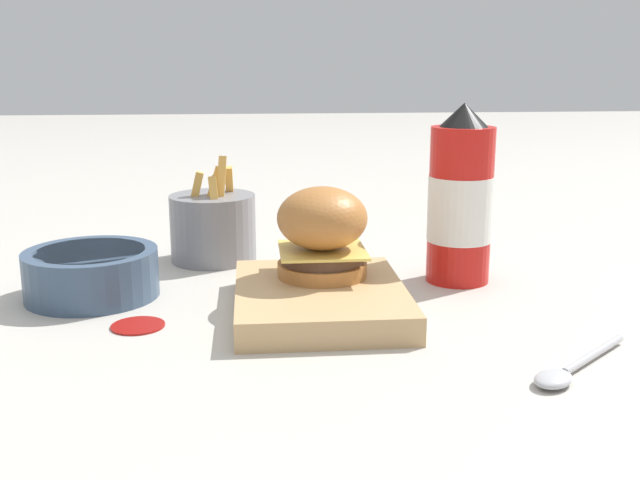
{
  "coord_description": "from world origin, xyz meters",
  "views": [
    {
      "loc": [
        0.73,
        -0.05,
        0.26
      ],
      "look_at": [
        -0.02,
        0.02,
        0.08
      ],
      "focal_mm": 42.0,
      "sensor_mm": 36.0,
      "label": 1
    }
  ],
  "objects_px": {
    "fries_basket": "(213,226)",
    "spoon": "(566,371)",
    "side_bowl": "(91,272)",
    "burger": "(322,231)",
    "ketchup_bottle": "(460,201)",
    "serving_board": "(320,299)"
  },
  "relations": [
    {
      "from": "burger",
      "to": "ketchup_bottle",
      "type": "relative_size",
      "value": 0.47
    },
    {
      "from": "ketchup_bottle",
      "to": "fries_basket",
      "type": "xyz_separation_m",
      "value": [
        -0.12,
        -0.3,
        -0.05
      ]
    },
    {
      "from": "burger",
      "to": "fries_basket",
      "type": "xyz_separation_m",
      "value": [
        -0.19,
        -0.13,
        -0.03
      ]
    },
    {
      "from": "burger",
      "to": "fries_basket",
      "type": "height_order",
      "value": "fries_basket"
    },
    {
      "from": "serving_board",
      "to": "side_bowl",
      "type": "distance_m",
      "value": 0.26
    },
    {
      "from": "side_bowl",
      "to": "spoon",
      "type": "relative_size",
      "value": 1.18
    },
    {
      "from": "serving_board",
      "to": "spoon",
      "type": "relative_size",
      "value": 1.75
    },
    {
      "from": "side_bowl",
      "to": "fries_basket",
      "type": "bearing_deg",
      "value": 138.65
    },
    {
      "from": "burger",
      "to": "side_bowl",
      "type": "relative_size",
      "value": 0.67
    },
    {
      "from": "serving_board",
      "to": "side_bowl",
      "type": "bearing_deg",
      "value": -107.09
    },
    {
      "from": "fries_basket",
      "to": "spoon",
      "type": "bearing_deg",
      "value": 37.17
    },
    {
      "from": "serving_board",
      "to": "fries_basket",
      "type": "distance_m",
      "value": 0.26
    },
    {
      "from": "side_bowl",
      "to": "spoon",
      "type": "bearing_deg",
      "value": 59.12
    },
    {
      "from": "ketchup_bottle",
      "to": "spoon",
      "type": "xyz_separation_m",
      "value": [
        0.29,
        0.01,
        -0.09
      ]
    },
    {
      "from": "burger",
      "to": "side_bowl",
      "type": "height_order",
      "value": "burger"
    },
    {
      "from": "burger",
      "to": "spoon",
      "type": "xyz_separation_m",
      "value": [
        0.23,
        0.19,
        -0.07
      ]
    },
    {
      "from": "side_bowl",
      "to": "spoon",
      "type": "xyz_separation_m",
      "value": [
        0.27,
        0.44,
        -0.02
      ]
    },
    {
      "from": "serving_board",
      "to": "fries_basket",
      "type": "bearing_deg",
      "value": -151.65
    },
    {
      "from": "burger",
      "to": "ketchup_bottle",
      "type": "distance_m",
      "value": 0.18
    },
    {
      "from": "serving_board",
      "to": "ketchup_bottle",
      "type": "xyz_separation_m",
      "value": [
        -0.1,
        0.18,
        0.08
      ]
    },
    {
      "from": "burger",
      "to": "spoon",
      "type": "bearing_deg",
      "value": 39.47
    },
    {
      "from": "spoon",
      "to": "serving_board",
      "type": "bearing_deg",
      "value": -84.57
    }
  ]
}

